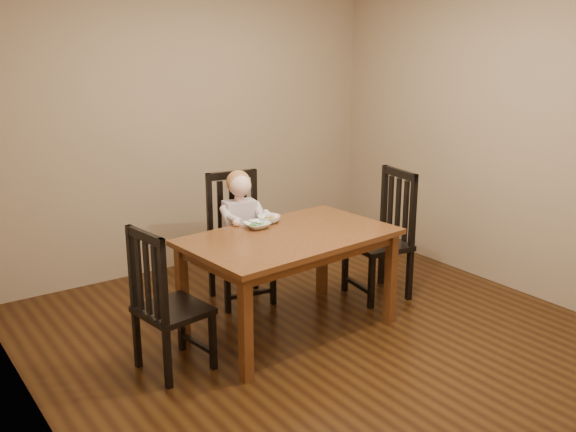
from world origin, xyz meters
TOP-DOWN VIEW (x-y plane):
  - room at (0.00, 0.00)m, footprint 4.01×4.01m
  - dining_table at (-0.12, 0.19)m, footprint 1.62×1.05m
  - chair_child at (-0.11, 0.96)m, footprint 0.54×0.52m
  - chair_left at (-1.15, 0.16)m, footprint 0.47×0.49m
  - chair_right at (0.95, 0.31)m, footprint 0.52×0.53m
  - toddler at (-0.12, 0.90)m, footprint 0.42×0.49m
  - bowl_peas at (-0.23, 0.47)m, footprint 0.20×0.20m
  - bowl_veg at (-0.08, 0.54)m, footprint 0.21×0.21m
  - fork at (-0.27, 0.44)m, footprint 0.10×0.11m

SIDE VIEW (x-z plane):
  - chair_left at x=-1.15m, z-range -0.02..0.99m
  - chair_child at x=-0.11m, z-range -0.02..1.07m
  - chair_right at x=0.95m, z-range -0.02..1.08m
  - toddler at x=-0.12m, z-range 0.38..0.98m
  - dining_table at x=-0.12m, z-range 0.30..1.07m
  - bowl_peas at x=-0.23m, z-range 0.77..0.82m
  - bowl_veg at x=-0.08m, z-range 0.77..0.83m
  - fork at x=-0.27m, z-range 0.79..0.84m
  - room at x=0.00m, z-range 0.00..2.71m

